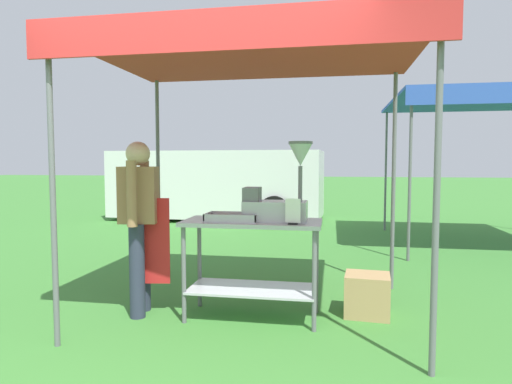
# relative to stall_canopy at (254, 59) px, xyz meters

# --- Properties ---
(ground_plane) EXTENTS (70.00, 70.00, 0.00)m
(ground_plane) POSITION_rel_stall_canopy_xyz_m (-0.27, 4.52, -2.35)
(ground_plane) COLOR #3D7F33
(stall_canopy) EXTENTS (2.95, 2.24, 2.44)m
(stall_canopy) POSITION_rel_stall_canopy_xyz_m (0.00, 0.00, 0.00)
(stall_canopy) COLOR slate
(stall_canopy) RESTS_ON ground
(donut_cart) EXTENTS (1.24, 0.56, 0.90)m
(donut_cart) POSITION_rel_stall_canopy_xyz_m (0.00, -0.10, -1.70)
(donut_cart) COLOR #B7B7BC
(donut_cart) RESTS_ON ground
(donut_tray) EXTENTS (0.47, 0.28, 0.07)m
(donut_tray) POSITION_rel_stall_canopy_xyz_m (-0.16, -0.17, -1.43)
(donut_tray) COLOR #B7B7BC
(donut_tray) RESTS_ON donut_cart
(donut_fryer) EXTENTS (0.61, 0.28, 0.71)m
(donut_fryer) POSITION_rel_stall_canopy_xyz_m (0.24, -0.11, -1.24)
(donut_fryer) COLOR #B7B7BC
(donut_fryer) RESTS_ON donut_cart
(menu_sign) EXTENTS (0.13, 0.05, 0.22)m
(menu_sign) POSITION_rel_stall_canopy_xyz_m (0.39, -0.29, -1.36)
(menu_sign) COLOR black
(menu_sign) RESTS_ON donut_cart
(vendor) EXTENTS (0.46, 0.54, 1.61)m
(vendor) POSITION_rel_stall_canopy_xyz_m (-1.05, -0.17, -1.45)
(vendor) COLOR #2D3347
(vendor) RESTS_ON ground
(supply_crate) EXTENTS (0.43, 0.39, 0.39)m
(supply_crate) POSITION_rel_stall_canopy_xyz_m (1.04, 0.14, -2.16)
(supply_crate) COLOR tan
(supply_crate) RESTS_ON ground
(van_white) EXTENTS (5.18, 2.25, 1.69)m
(van_white) POSITION_rel_stall_canopy_xyz_m (-2.11, 6.59, -1.47)
(van_white) COLOR white
(van_white) RESTS_ON ground
(neighbour_tent) EXTENTS (3.39, 3.08, 2.49)m
(neighbour_tent) POSITION_rel_stall_canopy_xyz_m (3.39, 3.95, 0.07)
(neighbour_tent) COLOR slate
(neighbour_tent) RESTS_ON ground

